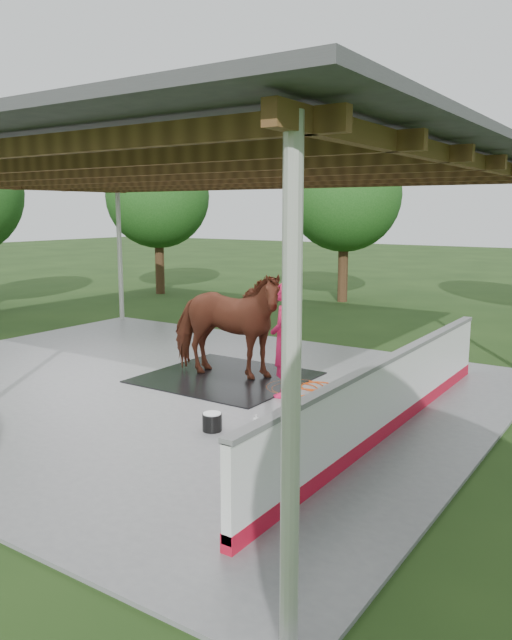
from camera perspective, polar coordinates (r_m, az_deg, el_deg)
The scene contains 12 objects.
ground at distance 11.89m, azimuth -9.15°, elevation -6.04°, with size 100.00×100.00×0.00m, color #1E3814.
concrete_slab at distance 11.89m, azimuth -9.15°, elevation -5.92°, with size 12.00×10.00×0.05m, color slate.
pavilion_structure at distance 11.46m, azimuth -9.71°, elevation 13.39°, with size 12.60×10.60×4.05m.
dasher_board at distance 9.33m, azimuth 12.11°, elevation -6.84°, with size 0.16×8.00×1.15m.
tree_belt at distance 11.93m, azimuth -5.57°, elevation 12.49°, with size 28.00×28.00×5.80m.
rubber_mat at distance 12.17m, azimuth -2.75°, elevation -5.25°, with size 2.96×2.77×0.02m, color black.
horse at distance 11.94m, azimuth -2.79°, elevation -0.40°, with size 1.12×2.45×2.07m, color brown.
handler at distance 10.81m, azimuth 2.61°, elevation -1.79°, with size 0.73×0.48×2.01m, color #BD1441.
wash_bucket at distance 9.32m, azimuth -4.03°, elevation -9.25°, with size 0.29×0.29×0.27m.
soap_bottle_a at distance 9.89m, azimuth 3.13°, elevation -8.16°, with size 0.10×0.10×0.26m, color silver.
soap_bottle_b at distance 9.54m, azimuth 0.02°, elevation -9.12°, with size 0.08×0.08×0.17m, color #338CD8.
hose_coil at distance 11.47m, azimuth 4.02°, elevation -6.21°, with size 1.80×1.16×0.02m.
Camera 1 is at (7.83, -8.33, 3.26)m, focal length 35.00 mm.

